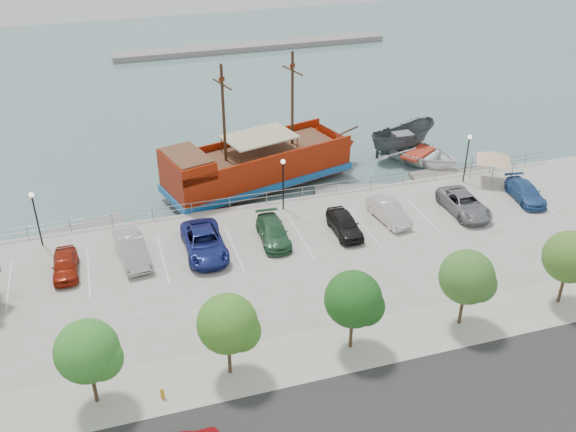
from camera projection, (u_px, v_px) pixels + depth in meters
name	position (u px, v px, depth m)	size (l,w,h in m)	color
ground	(310.00, 264.00, 45.59)	(160.00, 160.00, 0.00)	slate
street	(414.00, 421.00, 31.86)	(100.00, 8.00, 0.04)	#252424
sidewalk	(366.00, 343.00, 36.82)	(100.00, 4.00, 0.05)	#A09D88
seawall_railing	(279.00, 195.00, 51.28)	(50.00, 0.06, 1.00)	gray
far_shore	(253.00, 47.00, 93.43)	(40.00, 3.00, 0.80)	gray
pirate_ship	(271.00, 163.00, 55.49)	(19.22, 9.77, 11.90)	#8E1B05
patrol_boat	(402.00, 141.00, 60.94)	(2.75, 7.32, 2.83)	#3F4549
speedboat	(418.00, 155.00, 59.63)	(5.65, 7.91, 1.64)	white
dock_west	(81.00, 231.00, 49.16)	(6.58, 1.88, 0.38)	slate
dock_mid	(351.00, 191.00, 54.88)	(6.22, 1.78, 0.36)	gray
dock_east	(452.00, 175.00, 57.34)	(7.33, 2.09, 0.42)	slate
canopy_tent	(495.00, 151.00, 53.25)	(4.58, 4.58, 3.18)	slate
fire_hydrant	(162.00, 393.00, 32.98)	(0.23, 0.23, 0.66)	#C48718
lamp_post_left	(35.00, 210.00, 44.39)	(0.36, 0.36, 4.28)	black
lamp_post_mid	(283.00, 175.00, 48.99)	(0.36, 0.36, 4.28)	black
lamp_post_right	(468.00, 150.00, 53.09)	(0.36, 0.36, 4.28)	black
tree_b	(90.00, 353.00, 31.31)	(3.30, 3.20, 5.00)	#473321
tree_c	(230.00, 326.00, 33.10)	(3.30, 3.20, 5.00)	#473321
tree_d	(356.00, 301.00, 34.89)	(3.30, 3.20, 5.00)	#473321
tree_e	(469.00, 279.00, 36.68)	(3.30, 3.20, 5.00)	#473321
tree_f	(572.00, 259.00, 38.48)	(3.30, 3.20, 5.00)	#473321
parked_car_a	(65.00, 265.00, 42.52)	(1.63, 4.04, 1.38)	maroon
parked_car_b	(132.00, 249.00, 43.89)	(1.75, 5.01, 1.65)	#A6A6A6
parked_car_c	(204.00, 243.00, 44.64)	(2.72, 5.90, 1.64)	navy
parked_car_d	(273.00, 232.00, 46.09)	(1.94, 4.78, 1.39)	#2B5937
parked_car_e	(345.00, 224.00, 46.98)	(1.78, 4.41, 1.50)	black
parked_car_f	(389.00, 212.00, 48.59)	(1.55, 4.44, 1.46)	silver
parked_car_g	(464.00, 204.00, 49.65)	(2.48, 5.37, 1.49)	gray
parked_car_h	(526.00, 192.00, 51.45)	(1.90, 4.67, 1.35)	#2B5392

